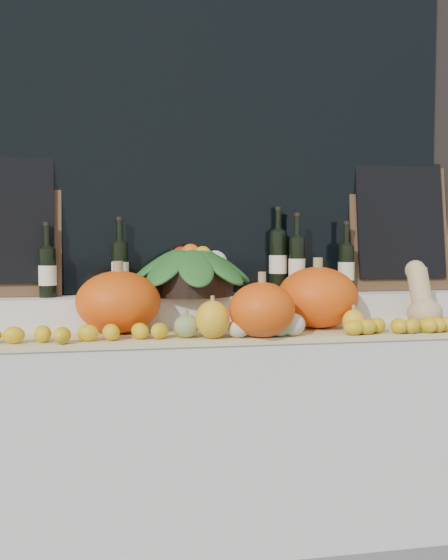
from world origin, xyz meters
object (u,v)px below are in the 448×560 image
(pumpkin_left, at_px, (118,302))
(wine_bottle_tall, at_px, (278,261))
(pumpkin_right, at_px, (318,297))
(butternut_squash, at_px, (422,300))
(produce_bowl, at_px, (191,270))

(pumpkin_left, distance_m, wine_bottle_tall, 0.79)
(pumpkin_right, xyz_separation_m, butternut_squash, (0.44, -0.09, -0.01))
(butternut_squash, height_order, produce_bowl, produce_bowl)
(produce_bowl, bearing_deg, butternut_squash, -15.35)
(produce_bowl, bearing_deg, wine_bottle_tall, 8.06)
(produce_bowl, bearing_deg, pumpkin_right, -18.70)
(pumpkin_right, relative_size, butternut_squash, 1.20)
(pumpkin_left, relative_size, wine_bottle_tall, 0.87)
(pumpkin_right, distance_m, wine_bottle_tall, 0.30)
(butternut_squash, bearing_deg, produce_bowl, 164.65)
(produce_bowl, bearing_deg, pumpkin_left, -151.99)
(pumpkin_right, relative_size, produce_bowl, 0.60)
(pumpkin_left, xyz_separation_m, wine_bottle_tall, (0.74, 0.23, 0.15))
(pumpkin_right, height_order, wine_bottle_tall, wine_bottle_tall)
(pumpkin_right, bearing_deg, pumpkin_left, 179.43)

